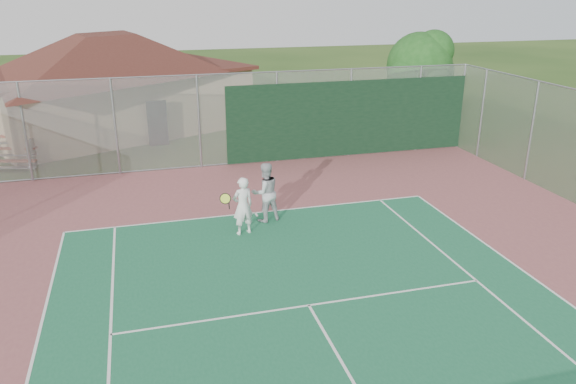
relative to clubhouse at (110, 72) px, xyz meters
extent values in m
cylinder|color=gray|center=(-2.75, -7.41, -0.94)|extent=(0.08, 0.08, 3.50)
cylinder|color=gray|center=(0.25, -7.41, -0.94)|extent=(0.08, 0.08, 3.50)
cylinder|color=gray|center=(3.25, -7.41, -0.94)|extent=(0.08, 0.08, 3.50)
cylinder|color=gray|center=(6.25, -7.41, -0.94)|extent=(0.08, 0.08, 3.50)
cylinder|color=gray|center=(9.25, -7.41, -0.94)|extent=(0.08, 0.08, 3.50)
cylinder|color=gray|center=(12.25, -7.41, -0.94)|extent=(0.08, 0.08, 3.50)
cylinder|color=gray|center=(14.25, -7.41, -0.94)|extent=(0.08, 0.08, 3.50)
cylinder|color=gray|center=(4.25, -7.41, 0.81)|extent=(20.00, 0.05, 0.05)
cylinder|color=gray|center=(4.25, -7.41, -2.64)|extent=(20.00, 0.05, 0.05)
cube|color=#999EA0|center=(4.25, -7.41, -0.94)|extent=(20.00, 0.02, 3.50)
cube|color=black|center=(9.25, -7.46, -1.14)|extent=(10.00, 0.04, 3.00)
cylinder|color=gray|center=(14.25, -8.91, -0.94)|extent=(0.08, 0.08, 3.50)
cylinder|color=gray|center=(14.25, -11.91, -0.94)|extent=(0.08, 0.08, 3.50)
cube|color=#999EA0|center=(14.25, -11.91, -0.94)|extent=(0.02, 9.00, 3.50)
cube|color=tan|center=(0.00, 0.00, -1.30)|extent=(13.24, 11.38, 2.79)
cube|color=#582920|center=(0.00, 0.00, 0.15)|extent=(13.86, 12.00, 0.17)
pyramid|color=#582920|center=(0.00, 0.00, 1.77)|extent=(14.57, 12.52, 1.68)
cube|color=black|center=(1.86, -3.75, -1.72)|extent=(0.84, 0.06, 1.95)
cube|color=#B2B5BA|center=(-2.84, -5.16, -2.16)|extent=(0.48, 1.72, 1.07)
cylinder|color=#332112|center=(13.38, -5.10, -1.44)|extent=(0.32, 0.32, 2.51)
sphere|color=#194816|center=(13.38, -5.10, 0.53)|extent=(2.87, 2.87, 2.87)
sphere|color=#194816|center=(14.19, -4.84, 0.18)|extent=(1.97, 1.97, 1.97)
sphere|color=#194816|center=(12.66, -5.46, 0.09)|extent=(1.79, 1.79, 1.79)
sphere|color=#194816|center=(13.56, -5.91, 0.00)|extent=(1.61, 1.61, 1.61)
sphere|color=#194816|center=(13.11, -4.39, 0.36)|extent=(1.79, 1.79, 1.79)
sphere|color=#194816|center=(13.92, -5.28, 1.16)|extent=(1.79, 1.79, 1.79)
imported|color=white|center=(3.61, -13.92, -1.87)|extent=(0.68, 0.53, 1.64)
imported|color=#AEB1B3|center=(4.42, -13.17, -1.81)|extent=(0.98, 0.84, 1.76)
camera|label=1|loc=(1.03, -28.05, 3.79)|focal=35.00mm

